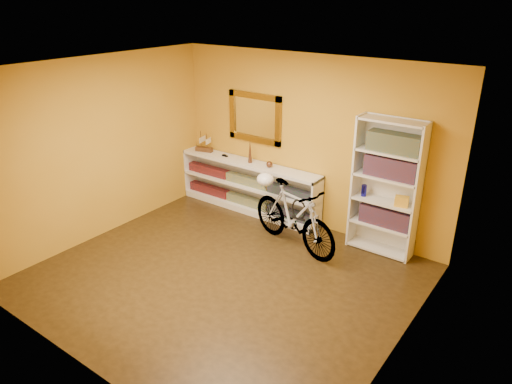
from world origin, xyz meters
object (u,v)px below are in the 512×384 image
Objects in this scene: bookcase at (386,188)px; bicycle at (294,216)px; console_unit at (248,187)px; helmet at (265,179)px.

bookcase reaches higher than bicycle.
bicycle is (1.26, -0.62, 0.06)m from console_unit.
bookcase is 1.71m from helmet.
bookcase is (2.29, 0.03, 0.52)m from console_unit.
bookcase reaches higher than helmet.
bookcase is at bearing -43.28° from bicycle.
bicycle reaches higher than console_unit.
bicycle is 0.72m from helmet.
bicycle is at bearing -26.09° from console_unit.
bookcase reaches higher than console_unit.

